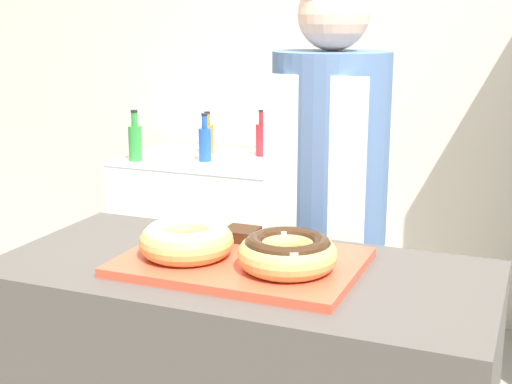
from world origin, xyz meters
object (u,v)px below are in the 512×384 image
Objects in this scene: brownie_back_right at (284,239)px; chest_freezer at (218,236)px; donut_light_glaze at (186,239)px; bottle_blue at (205,143)px; bottle_red at (261,138)px; bottle_green at (135,141)px; serving_tray at (242,262)px; bottle_amber at (208,137)px; donut_chocolate_glaze at (288,252)px; brownie_back_left at (241,234)px; baker_person at (328,219)px.

brownie_back_right is 1.94m from chest_freezer.
bottle_blue is (-0.78, 1.68, -0.06)m from donut_light_glaze.
bottle_green is at bearing -146.37° from bottle_red.
bottle_amber is at bearing 118.47° from serving_tray.
bottle_red is at bearing 106.16° from donut_light_glaze.
chest_freezer is 0.54m from bottle_amber.
donut_light_glaze is 2.71× the size of brownie_back_right.
bottle_red is (-0.84, 1.93, -0.06)m from donut_chocolate_glaze.
brownie_back_left is 1.86m from bottle_red.
donut_chocolate_glaze is 0.28m from brownie_back_left.
serving_tray is 1.97m from bottle_green.
bottle_red reaches higher than chest_freezer.
brownie_back_left is 1.00× the size of brownie_back_right.
bottle_amber is at bearing 51.07° from bottle_green.
bottle_green is at bearing 129.67° from serving_tray.
serving_tray reaches higher than chest_freezer.
bottle_red is at bearing 113.74° from brownie_back_right.
chest_freezer is (-0.96, 1.59, -0.56)m from brownie_back_right.
bottle_green reaches higher than bottle_blue.
baker_person is at bearing -34.40° from bottle_green.
bottle_green is at bearing 145.60° from baker_person.
donut_light_glaze is 0.20m from brownie_back_left.
brownie_back_right is (0.07, 0.15, 0.03)m from serving_tray.
bottle_blue is at bearing 20.06° from bottle_green.
serving_tray is 2.47× the size of bottle_blue.
brownie_back_right is 0.40× the size of bottle_amber.
brownie_back_left is 0.37× the size of bottle_red.
bottle_green is (-0.37, -0.22, 0.54)m from chest_freezer.
donut_chocolate_glaze is at bearing 0.00° from donut_light_glaze.
donut_chocolate_glaze is at bearing -57.80° from bottle_blue.
donut_chocolate_glaze reaches higher than brownie_back_right.
brownie_back_right is 0.48m from baker_person.
chest_freezer is 3.68× the size of bottle_green.
bottle_amber reaches higher than serving_tray.
donut_chocolate_glaze is 2.10m from bottle_green.
donut_chocolate_glaze is 0.26× the size of chest_freezer.
bottle_red is (0.30, 0.05, 0.01)m from bottle_amber.
chest_freezer is (-0.75, 1.78, -0.59)m from donut_light_glaze.
donut_light_glaze is 1.00× the size of donut_chocolate_glaze.
serving_tray is 2.10m from bottle_amber.
donut_chocolate_glaze is 1.08× the size of bottle_amber.
bottle_amber reaches higher than brownie_back_left.
brownie_back_left is (-0.07, 0.15, 0.03)m from serving_tray.
donut_light_glaze and donut_chocolate_glaze have the same top height.
baker_person is 7.07× the size of bottle_red.
chest_freezer is (-0.95, 1.12, -0.49)m from baker_person.
bottle_blue is at bearing 123.32° from brownie_back_right.
serving_tray is 1.88m from bottle_blue.
donut_light_glaze is 2.07m from bottle_amber.
bottle_red is at bearing 48.70° from bottle_blue.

